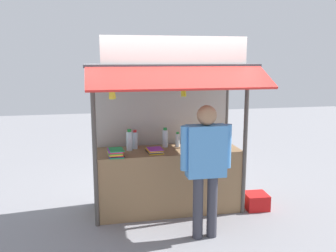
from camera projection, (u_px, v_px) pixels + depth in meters
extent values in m
plane|color=gray|center=(168.00, 209.00, 5.45)|extent=(20.00, 20.00, 0.00)
cube|color=olive|center=(168.00, 180.00, 5.37)|extent=(2.08, 0.68, 0.92)
cylinder|color=#4C4742|center=(95.00, 150.00, 4.72)|extent=(0.06, 0.06, 2.10)
cylinder|color=#4C4742|center=(245.00, 142.00, 5.14)|extent=(0.06, 0.06, 2.10)
cylinder|color=#4C4742|center=(94.00, 137.00, 5.46)|extent=(0.06, 0.06, 2.10)
cylinder|color=#4C4742|center=(226.00, 132.00, 5.87)|extent=(0.06, 0.06, 2.10)
cube|color=#B7B2A8|center=(162.00, 136.00, 5.67)|extent=(2.04, 0.04, 2.05)
cube|color=#3F3F44|center=(169.00, 65.00, 5.01)|extent=(2.28, 0.96, 0.04)
cube|color=red|center=(181.00, 78.00, 4.33)|extent=(2.24, 0.51, 0.26)
cube|color=white|center=(176.00, 50.00, 4.55)|extent=(1.87, 0.04, 0.35)
cylinder|color=#59544C|center=(175.00, 74.00, 4.66)|extent=(1.98, 0.02, 0.02)
cylinder|color=silver|center=(129.00, 141.00, 5.22)|extent=(0.09, 0.09, 0.27)
cylinder|color=#198C33|center=(129.00, 130.00, 5.20)|extent=(0.06, 0.06, 0.04)
cylinder|color=silver|center=(128.00, 140.00, 5.41)|extent=(0.07, 0.07, 0.22)
cylinder|color=red|center=(128.00, 132.00, 5.38)|extent=(0.05, 0.05, 0.03)
cylinder|color=silver|center=(135.00, 140.00, 5.33)|extent=(0.08, 0.08, 0.25)
cylinder|color=red|center=(135.00, 131.00, 5.31)|extent=(0.05, 0.05, 0.03)
cylinder|color=silver|center=(165.00, 139.00, 5.43)|extent=(0.08, 0.08, 0.26)
cylinder|color=#198C33|center=(165.00, 129.00, 5.40)|extent=(0.05, 0.05, 0.04)
cylinder|color=silver|center=(178.00, 140.00, 5.44)|extent=(0.06, 0.06, 0.20)
cylinder|color=#198C33|center=(178.00, 133.00, 5.42)|extent=(0.04, 0.04, 0.03)
cylinder|color=silver|center=(185.00, 141.00, 5.39)|extent=(0.06, 0.06, 0.20)
cylinder|color=white|center=(185.00, 134.00, 5.37)|extent=(0.04, 0.04, 0.03)
cube|color=green|center=(116.00, 156.00, 4.92)|extent=(0.19, 0.27, 0.01)
cube|color=blue|center=(115.00, 155.00, 4.92)|extent=(0.19, 0.27, 0.01)
cube|color=black|center=(116.00, 155.00, 4.92)|extent=(0.20, 0.28, 0.01)
cube|color=red|center=(116.00, 154.00, 4.92)|extent=(0.20, 0.28, 0.01)
cube|color=yellow|center=(115.00, 153.00, 4.91)|extent=(0.20, 0.28, 0.01)
cube|color=green|center=(115.00, 152.00, 4.91)|extent=(0.19, 0.28, 0.01)
cube|color=red|center=(115.00, 151.00, 4.91)|extent=(0.21, 0.28, 0.01)
cube|color=purple|center=(115.00, 150.00, 4.91)|extent=(0.19, 0.27, 0.01)
cube|color=green|center=(116.00, 150.00, 4.91)|extent=(0.20, 0.28, 0.01)
cube|color=yellow|center=(155.00, 152.00, 5.12)|extent=(0.21, 0.26, 0.01)
cube|color=black|center=(154.00, 151.00, 5.12)|extent=(0.22, 0.27, 0.01)
cube|color=white|center=(155.00, 151.00, 5.12)|extent=(0.20, 0.25, 0.01)
cube|color=orange|center=(154.00, 150.00, 5.11)|extent=(0.21, 0.26, 0.01)
cube|color=yellow|center=(155.00, 149.00, 5.12)|extent=(0.23, 0.27, 0.01)
cube|color=purple|center=(155.00, 149.00, 5.11)|extent=(0.21, 0.26, 0.01)
cylinder|color=#332D23|center=(112.00, 80.00, 4.51)|extent=(0.01, 0.01, 0.12)
cylinder|color=olive|center=(112.00, 87.00, 4.53)|extent=(0.04, 0.04, 0.04)
ellipsoid|color=yellow|center=(114.00, 94.00, 4.55)|extent=(0.04, 0.07, 0.16)
ellipsoid|color=yellow|center=(113.00, 93.00, 4.56)|extent=(0.07, 0.06, 0.16)
ellipsoid|color=yellow|center=(112.00, 93.00, 4.56)|extent=(0.08, 0.04, 0.16)
ellipsoid|color=yellow|center=(111.00, 93.00, 4.55)|extent=(0.07, 0.07, 0.16)
ellipsoid|color=yellow|center=(110.00, 94.00, 4.54)|extent=(0.04, 0.08, 0.16)
ellipsoid|color=yellow|center=(111.00, 94.00, 4.52)|extent=(0.07, 0.07, 0.16)
ellipsoid|color=yellow|center=(112.00, 94.00, 4.52)|extent=(0.08, 0.04, 0.16)
ellipsoid|color=yellow|center=(114.00, 94.00, 4.52)|extent=(0.08, 0.07, 0.16)
cylinder|color=#332D23|center=(183.00, 79.00, 4.69)|extent=(0.01, 0.01, 0.10)
cylinder|color=olive|center=(183.00, 84.00, 4.70)|extent=(0.04, 0.04, 0.04)
ellipsoid|color=yellow|center=(185.00, 91.00, 4.72)|extent=(0.03, 0.07, 0.17)
ellipsoid|color=yellow|center=(183.00, 91.00, 4.74)|extent=(0.06, 0.04, 0.17)
ellipsoid|color=yellow|center=(182.00, 91.00, 4.72)|extent=(0.04, 0.06, 0.17)
ellipsoid|color=yellow|center=(182.00, 91.00, 4.70)|extent=(0.07, 0.07, 0.17)
ellipsoid|color=yellow|center=(184.00, 91.00, 4.70)|extent=(0.07, 0.05, 0.17)
cylinder|color=#383842|center=(198.00, 208.00, 4.52)|extent=(0.13, 0.13, 0.80)
cylinder|color=#383842|center=(212.00, 206.00, 4.55)|extent=(0.13, 0.13, 0.80)
cube|color=#4C8CCC|center=(206.00, 151.00, 4.40)|extent=(0.48, 0.21, 0.63)
cylinder|color=#4C8CCC|center=(185.00, 148.00, 4.34)|extent=(0.10, 0.10, 0.54)
cylinder|color=#4C8CCC|center=(227.00, 146.00, 4.45)|extent=(0.10, 0.10, 0.54)
sphere|color=#936B4C|center=(207.00, 115.00, 4.32)|extent=(0.24, 0.24, 0.24)
cube|color=red|center=(256.00, 201.00, 5.46)|extent=(0.35, 0.35, 0.23)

